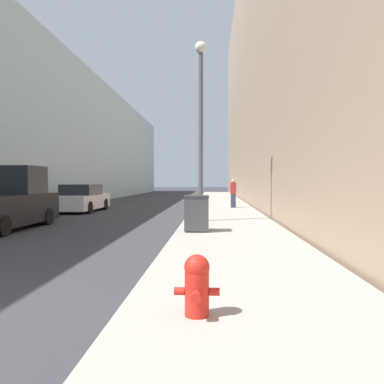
{
  "coord_description": "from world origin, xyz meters",
  "views": [
    {
      "loc": [
        4.84,
        -3.62,
        1.68
      ],
      "look_at": [
        3.63,
        18.35,
        1.03
      ],
      "focal_mm": 35.0,
      "sensor_mm": 36.0,
      "label": 1
    }
  ],
  "objects": [
    {
      "name": "sidewalk_right",
      "position": [
        5.44,
        18.0,
        0.08
      ],
      "size": [
        3.45,
        60.0,
        0.15
      ],
      "color": "#9E998E",
      "rests_on": "ground"
    },
    {
      "name": "pickup_truck",
      "position": [
        -2.44,
        9.0,
        0.91
      ],
      "size": [
        2.13,
        4.93,
        2.22
      ],
      "color": "black",
      "rests_on": "ground"
    },
    {
      "name": "parked_sedan_near",
      "position": [
        -2.37,
        16.6,
        0.69
      ],
      "size": [
        1.96,
        4.68,
        1.49
      ],
      "color": "silver",
      "rests_on": "ground"
    },
    {
      "name": "pedestrian_on_sidewalk",
      "position": [
        6.02,
        17.83,
        0.97
      ],
      "size": [
        0.33,
        0.22,
        1.64
      ],
      "color": "#2D3347",
      "rests_on": "sidewalk_right"
    },
    {
      "name": "building_left_glass",
      "position": [
        -10.59,
        26.0,
        5.17
      ],
      "size": [
        12.0,
        60.0,
        10.33
      ],
      "color": "#99B7C6",
      "rests_on": "ground"
    },
    {
      "name": "fire_hydrant",
      "position": [
        4.67,
        0.57,
        0.52
      ],
      "size": [
        0.52,
        0.4,
        0.7
      ],
      "color": "red",
      "rests_on": "sidewalk_right"
    },
    {
      "name": "building_right_stone",
      "position": [
        13.27,
        26.0,
        10.76
      ],
      "size": [
        12.0,
        60.0,
        21.52
      ],
      "color": "#9E7F66",
      "rests_on": "ground"
    },
    {
      "name": "trash_bin",
      "position": [
        4.36,
        7.67,
        0.71
      ],
      "size": [
        0.74,
        0.69,
        1.09
      ],
      "color": "#3D3D42",
      "rests_on": "sidewalk_right"
    },
    {
      "name": "lamppost",
      "position": [
        4.39,
        10.6,
        4.12
      ],
      "size": [
        0.45,
        0.45,
        6.78
      ],
      "color": "#4C4C51",
      "rests_on": "sidewalk_right"
    }
  ]
}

